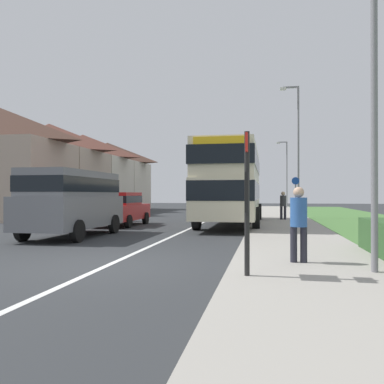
{
  "coord_description": "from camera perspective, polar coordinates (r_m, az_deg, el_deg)",
  "views": [
    {
      "loc": [
        3.33,
        -8.06,
        1.52
      ],
      "look_at": [
        0.66,
        6.33,
        1.6
      ],
      "focal_mm": 37.65,
      "sensor_mm": 36.0,
      "label": 1
    }
  ],
  "objects": [
    {
      "name": "parked_car_red",
      "position": [
        19.67,
        -10.11,
        -2.16
      ],
      "size": [
        1.87,
        4.2,
        1.61
      ],
      "color": "#B21E1E",
      "rests_on": "ground_plane"
    },
    {
      "name": "house_terrace_far_side",
      "position": [
        33.75,
        -17.28,
        2.81
      ],
      "size": [
        7.52,
        21.98,
        6.71
      ],
      "color": "tan",
      "rests_on": "ground_plane"
    },
    {
      "name": "cycle_route_sign",
      "position": [
        24.22,
        14.46,
        -0.53
      ],
      "size": [
        0.44,
        0.08,
        2.52
      ],
      "color": "slate",
      "rests_on": "ground_plane"
    },
    {
      "name": "double_decker_bus",
      "position": [
        19.65,
        5.62,
        1.5
      ],
      "size": [
        2.8,
        9.99,
        3.7
      ],
      "color": "beige",
      "rests_on": "ground_plane"
    },
    {
      "name": "pedestrian_at_stop",
      "position": [
        8.56,
        14.87,
        -3.95
      ],
      "size": [
        0.34,
        0.34,
        1.67
      ],
      "color": "#23232D",
      "rests_on": "ground_plane"
    },
    {
      "name": "ground_plane",
      "position": [
        8.85,
        -11.95,
        -10.19
      ],
      "size": [
        120.0,
        120.0,
        0.0
      ],
      "primitive_type": "plane",
      "color": "#2D3033"
    },
    {
      "name": "pedestrian_walking_away",
      "position": [
        22.8,
        12.79,
        -1.68
      ],
      "size": [
        0.34,
        0.34,
        1.67
      ],
      "color": "#23232D",
      "rests_on": "ground_plane"
    },
    {
      "name": "pavement_near_side",
      "position": [
        14.17,
        14.04,
        -6.22
      ],
      "size": [
        3.2,
        68.0,
        0.12
      ],
      "primitive_type": "cube",
      "color": "#9E998E",
      "rests_on": "ground_plane"
    },
    {
      "name": "parked_van_grey",
      "position": [
        14.94,
        -16.56,
        -0.84
      ],
      "size": [
        2.11,
        4.95,
        2.33
      ],
      "color": "slate",
      "rests_on": "ground_plane"
    },
    {
      "name": "lane_marking_centre",
      "position": [
        16.47,
        -1.22,
        -5.59
      ],
      "size": [
        0.14,
        60.0,
        0.01
      ],
      "primitive_type": "cube",
      "color": "silver",
      "rests_on": "ground_plane"
    },
    {
      "name": "street_lamp_mid",
      "position": [
        25.29,
        14.61,
        6.66
      ],
      "size": [
        1.14,
        0.2,
        8.06
      ],
      "color": "slate",
      "rests_on": "ground_plane"
    },
    {
      "name": "street_lamp_near",
      "position": [
        8.25,
        23.59,
        15.88
      ],
      "size": [
        1.14,
        0.2,
        6.56
      ],
      "color": "slate",
      "rests_on": "ground_plane"
    },
    {
      "name": "street_lamp_far",
      "position": [
        44.39,
        13.15,
        3.07
      ],
      "size": [
        1.14,
        0.2,
        7.18
      ],
      "color": "slate",
      "rests_on": "ground_plane"
    },
    {
      "name": "bus_stop_sign",
      "position": [
        6.99,
        7.8,
        -0.14
      ],
      "size": [
        0.09,
        0.52,
        2.6
      ],
      "color": "black",
      "rests_on": "ground_plane"
    }
  ]
}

